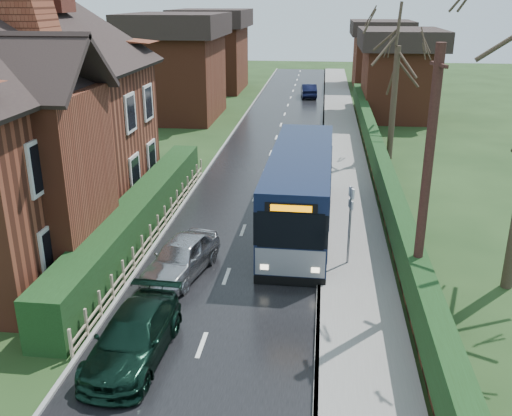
# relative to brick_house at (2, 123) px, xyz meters

# --- Properties ---
(ground) EXTENTS (140.00, 140.00, 0.00)m
(ground) POSITION_rel_brick_house_xyz_m (8.73, -4.78, -4.38)
(ground) COLOR #2B481F
(ground) RESTS_ON ground
(road) EXTENTS (6.00, 100.00, 0.02)m
(road) POSITION_rel_brick_house_xyz_m (8.73, 5.22, -4.37)
(road) COLOR black
(road) RESTS_ON ground
(pavement) EXTENTS (2.50, 100.00, 0.14)m
(pavement) POSITION_rel_brick_house_xyz_m (12.98, 5.22, -4.31)
(pavement) COLOR slate
(pavement) RESTS_ON ground
(kerb_right) EXTENTS (0.12, 100.00, 0.14)m
(kerb_right) POSITION_rel_brick_house_xyz_m (11.78, 5.22, -4.31)
(kerb_right) COLOR gray
(kerb_right) RESTS_ON ground
(kerb_left) EXTENTS (0.12, 100.00, 0.10)m
(kerb_left) POSITION_rel_brick_house_xyz_m (5.68, 5.22, -4.33)
(kerb_left) COLOR gray
(kerb_left) RESTS_ON ground
(front_hedge) EXTENTS (1.20, 16.00, 1.60)m
(front_hedge) POSITION_rel_brick_house_xyz_m (4.83, 0.22, -3.58)
(front_hedge) COLOR black
(front_hedge) RESTS_ON ground
(picket_fence) EXTENTS (0.10, 16.00, 0.90)m
(picket_fence) POSITION_rel_brick_house_xyz_m (5.58, 0.22, -3.93)
(picket_fence) COLOR gray
(picket_fence) RESTS_ON ground
(right_wall_hedge) EXTENTS (0.60, 50.00, 1.80)m
(right_wall_hedge) POSITION_rel_brick_house_xyz_m (14.53, 5.22, -3.36)
(right_wall_hedge) COLOR brown
(right_wall_hedge) RESTS_ON ground
(brick_house) EXTENTS (9.30, 14.60, 10.30)m
(brick_house) POSITION_rel_brick_house_xyz_m (0.00, 0.00, 0.00)
(brick_house) COLOR brown
(brick_house) RESTS_ON ground
(bus) EXTENTS (2.51, 10.24, 3.10)m
(bus) POSITION_rel_brick_house_xyz_m (10.93, 1.83, -2.84)
(bus) COLOR black
(bus) RESTS_ON ground
(car_silver) EXTENTS (2.27, 4.00, 1.28)m
(car_silver) POSITION_rel_brick_house_xyz_m (7.23, -2.75, -3.73)
(car_silver) COLOR #B1B2B6
(car_silver) RESTS_ON ground
(car_green) EXTENTS (1.85, 4.22, 1.21)m
(car_green) POSITION_rel_brick_house_xyz_m (7.13, -7.49, -3.77)
(car_green) COLOR black
(car_green) RESTS_ON ground
(car_distant) EXTENTS (1.64, 3.85, 1.24)m
(car_distant) POSITION_rel_brick_house_xyz_m (10.35, 33.65, -3.76)
(car_distant) COLOR black
(car_distant) RESTS_ON ground
(bus_stop_sign) EXTENTS (0.18, 0.43, 2.88)m
(bus_stop_sign) POSITION_rel_brick_house_xyz_m (12.73, -1.50, -2.48)
(bus_stop_sign) COLOR slate
(bus_stop_sign) RESTS_ON ground
(telegraph_pole) EXTENTS (0.29, 0.98, 7.65)m
(telegraph_pole) POSITION_rel_brick_house_xyz_m (14.53, -4.35, -0.50)
(telegraph_pole) COLOR black
(telegraph_pole) RESTS_ON ground
(tree_right_far) EXTENTS (4.63, 4.63, 8.94)m
(tree_right_far) POSITION_rel_brick_house_xyz_m (15.57, 12.81, 2.30)
(tree_right_far) COLOR #392C21
(tree_right_far) RESTS_ON ground
(tree_house_side) EXTENTS (4.46, 4.46, 10.13)m
(tree_house_side) POSITION_rel_brick_house_xyz_m (-5.06, 10.67, 3.19)
(tree_house_side) COLOR #35261F
(tree_house_side) RESTS_ON ground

